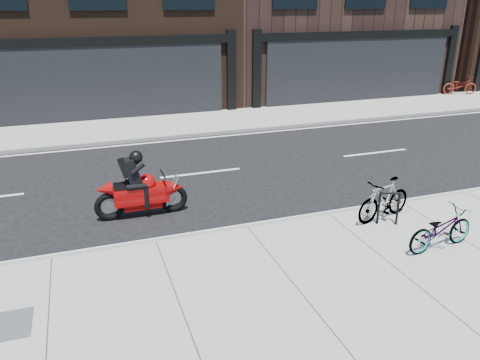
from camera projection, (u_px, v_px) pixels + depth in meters
name	position (u px, v px, depth m)	size (l,w,h in m)	color
ground	(221.00, 198.00, 11.97)	(120.00, 120.00, 0.00)	black
sidewalk_near	(312.00, 310.00, 7.54)	(60.00, 6.00, 0.13)	gray
sidewalk_far	(164.00, 125.00, 18.78)	(60.00, 3.50, 0.13)	gray
bike_rack	(389.00, 205.00, 10.14)	(0.42, 0.22, 0.76)	black
bicycle_front	(441.00, 229.00, 9.15)	(0.56, 1.59, 0.84)	gray
bicycle_rear	(384.00, 199.00, 10.39)	(0.45, 1.58, 0.95)	gray
motorcycle	(145.00, 189.00, 10.82)	(2.16, 0.47, 1.61)	black
bicycle_far	(460.00, 85.00, 24.61)	(0.62, 1.77, 0.93)	maroon
utility_grate	(5.00, 326.00, 7.05)	(0.75, 0.75, 0.01)	#464548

